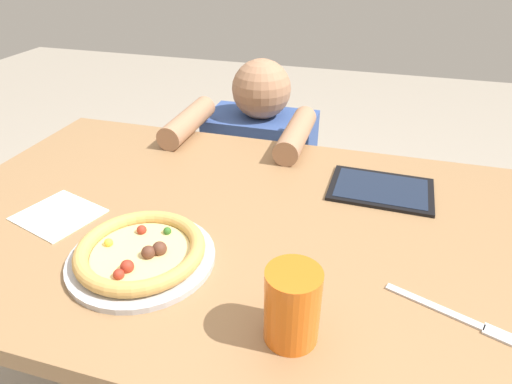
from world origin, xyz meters
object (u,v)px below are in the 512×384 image
Objects in this scene: fork at (453,315)px; diner_seated at (260,194)px; tablet at (381,189)px; drink_cup_colored at (292,306)px; pizza_near at (141,253)px.

fork is 0.21× the size of diner_seated.
tablet is at bearing 109.19° from fork.
drink_cup_colored is 0.14× the size of diner_seated.
drink_cup_colored is at bearing -17.21° from pizza_near.
drink_cup_colored is at bearing -155.12° from fork.
drink_cup_colored is at bearing -71.49° from diner_seated.
drink_cup_colored is 0.52× the size of tablet.
diner_seated is (-0.55, 0.79, -0.33)m from fork.
pizza_near reaches higher than fork.
fork is at bearing 24.88° from drink_cup_colored.
tablet is (0.11, 0.49, -0.06)m from drink_cup_colored.
drink_cup_colored reaches higher than fork.
drink_cup_colored is 0.65× the size of fork.
tablet is at bearing 42.91° from pizza_near.
fork is at bearing -70.81° from tablet.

